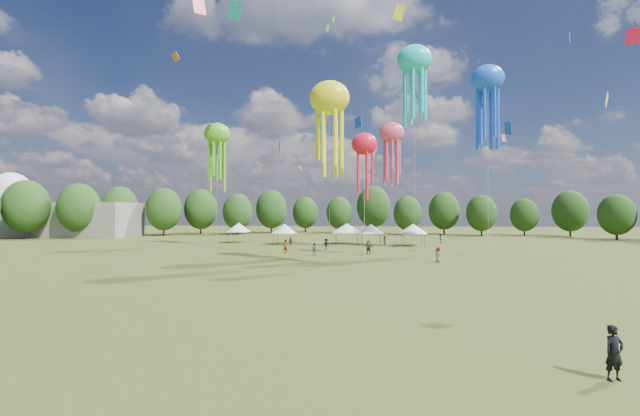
{
  "coord_description": "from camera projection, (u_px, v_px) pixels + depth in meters",
  "views": [
    {
      "loc": [
        0.81,
        -15.94,
        5.63
      ],
      "look_at": [
        -2.22,
        15.0,
        6.0
      ],
      "focal_mm": 22.42,
      "sensor_mm": 36.0,
      "label": 1
    }
  ],
  "objects": [
    {
      "name": "hangar",
      "position": [
        51.0,
        220.0,
        94.61
      ],
      "size": [
        40.0,
        12.0,
        8.0
      ],
      "primitive_type": "cube",
      "color": "gray",
      "rests_on": "ground"
    },
    {
      "name": "treeline",
      "position": [
        335.0,
        208.0,
        78.55
      ],
      "size": [
        201.57,
        95.24,
        13.43
      ],
      "color": "#38281C",
      "rests_on": "ground"
    },
    {
      "name": "spectator_near",
      "position": [
        314.0,
        249.0,
        52.56
      ],
      "size": [
        0.93,
        0.81,
        1.62
      ],
      "primitive_type": "imported",
      "rotation": [
        0.0,
        0.0,
        2.86
      ],
      "color": "gray",
      "rests_on": "ground"
    },
    {
      "name": "ground",
      "position": [
        339.0,
        354.0,
        15.88
      ],
      "size": [
        300.0,
        300.0,
        0.0
      ],
      "primitive_type": "plane",
      "color": "#384416",
      "rests_on": "ground"
    },
    {
      "name": "spectators_far",
      "position": [
        366.0,
        245.0,
        59.21
      ],
      "size": [
        27.2,
        29.73,
        1.91
      ],
      "color": "gray",
      "rests_on": "ground"
    },
    {
      "name": "radome",
      "position": [
        11.0,
        196.0,
        102.22
      ],
      "size": [
        9.0,
        9.0,
        16.0
      ],
      "color": "white",
      "rests_on": "ground"
    },
    {
      "name": "festival_tents",
      "position": [
        332.0,
        228.0,
        71.75
      ],
      "size": [
        36.69,
        8.67,
        3.76
      ],
      "color": "#47474C",
      "rests_on": "ground"
    },
    {
      "name": "small_kites",
      "position": [
        360.0,
        50.0,
        58.59
      ],
      "size": [
        67.04,
        63.02,
        34.2
      ],
      "color": "#F5F619",
      "rests_on": "ground"
    },
    {
      "name": "observer_main",
      "position": [
        614.0,
        353.0,
        13.39
      ],
      "size": [
        0.77,
        0.6,
        1.84
      ],
      "primitive_type": "imported",
      "rotation": [
        0.0,
        0.0,
        0.27
      ],
      "color": "black",
      "rests_on": "ground"
    },
    {
      "name": "show_kites",
      "position": [
        370.0,
        111.0,
        56.03
      ],
      "size": [
        47.28,
        27.02,
        30.16
      ],
      "color": "#F5F619",
      "rests_on": "ground"
    }
  ]
}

